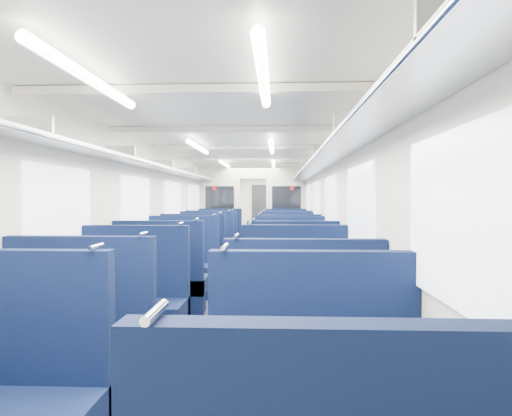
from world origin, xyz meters
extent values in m
cube|color=black|center=(0.00, 0.00, 0.00)|extent=(2.80, 18.00, 0.01)
cube|color=white|center=(0.00, 0.00, 2.35)|extent=(2.80, 18.00, 0.01)
cube|color=beige|center=(-1.40, 0.00, 1.18)|extent=(0.02, 18.00, 2.35)
cube|color=black|center=(-1.39, 0.00, 0.35)|extent=(0.03, 17.90, 0.70)
cube|color=beige|center=(1.40, 0.00, 1.18)|extent=(0.02, 18.00, 2.35)
cube|color=black|center=(1.39, 0.00, 0.35)|extent=(0.03, 17.90, 0.70)
cube|color=beige|center=(0.00, 9.00, 1.18)|extent=(2.80, 0.02, 2.35)
cube|color=#B2B5BA|center=(-1.22, 0.00, 1.97)|extent=(0.34, 17.40, 0.04)
cylinder|color=silver|center=(-1.04, 0.00, 1.95)|extent=(0.02, 17.40, 0.02)
cube|color=#B2B5BA|center=(-1.22, -6.00, 2.05)|extent=(0.34, 0.03, 0.14)
cube|color=#B2B5BA|center=(-1.22, -4.00, 2.05)|extent=(0.34, 0.03, 0.14)
cube|color=#B2B5BA|center=(-1.22, -2.00, 2.05)|extent=(0.34, 0.03, 0.14)
cube|color=#B2B5BA|center=(-1.22, 0.00, 2.05)|extent=(0.34, 0.03, 0.14)
cube|color=#B2B5BA|center=(-1.22, 2.00, 2.05)|extent=(0.34, 0.03, 0.14)
cube|color=#B2B5BA|center=(-1.22, 4.00, 2.05)|extent=(0.34, 0.03, 0.14)
cube|color=#B2B5BA|center=(-1.22, 6.00, 2.05)|extent=(0.34, 0.03, 0.14)
cube|color=#B2B5BA|center=(-1.22, 8.00, 2.05)|extent=(0.34, 0.03, 0.14)
cube|color=#B2B5BA|center=(1.22, 0.00, 1.97)|extent=(0.34, 17.40, 0.04)
cylinder|color=silver|center=(1.04, 0.00, 1.95)|extent=(0.02, 17.40, 0.02)
cube|color=#B2B5BA|center=(1.22, -8.00, 2.05)|extent=(0.34, 0.03, 0.14)
cube|color=#B2B5BA|center=(1.22, -6.00, 2.05)|extent=(0.34, 0.03, 0.14)
cube|color=#B2B5BA|center=(1.22, -4.00, 2.05)|extent=(0.34, 0.03, 0.14)
cube|color=#B2B5BA|center=(1.22, -2.00, 2.05)|extent=(0.34, 0.03, 0.14)
cube|color=#B2B5BA|center=(1.22, 0.00, 2.05)|extent=(0.34, 0.03, 0.14)
cube|color=#B2B5BA|center=(1.22, 2.00, 2.05)|extent=(0.34, 0.03, 0.14)
cube|color=#B2B5BA|center=(1.22, 4.00, 2.05)|extent=(0.34, 0.03, 0.14)
cube|color=#B2B5BA|center=(1.22, 6.00, 2.05)|extent=(0.34, 0.03, 0.14)
cube|color=#B2B5BA|center=(1.22, 8.00, 2.05)|extent=(0.34, 0.03, 0.14)
cube|color=white|center=(-1.38, -5.20, 1.42)|extent=(0.02, 1.30, 0.75)
cube|color=white|center=(-1.38, -2.90, 1.42)|extent=(0.02, 1.30, 0.75)
cube|color=white|center=(-1.38, -0.60, 1.42)|extent=(0.02, 1.30, 0.75)
cube|color=white|center=(-1.38, 1.70, 1.42)|extent=(0.02, 1.30, 0.75)
cube|color=white|center=(-1.38, 4.50, 1.42)|extent=(0.02, 1.30, 0.75)
cube|color=white|center=(-1.38, 6.80, 1.42)|extent=(0.02, 1.30, 0.75)
cube|color=white|center=(1.38, -7.50, 1.42)|extent=(0.02, 1.30, 0.75)
cube|color=white|center=(1.38, -5.20, 1.42)|extent=(0.02, 1.30, 0.75)
cube|color=white|center=(1.38, -2.90, 1.42)|extent=(0.02, 1.30, 0.75)
cube|color=white|center=(1.38, -0.60, 1.42)|extent=(0.02, 1.30, 0.75)
cube|color=white|center=(1.38, 1.70, 1.42)|extent=(0.02, 1.30, 0.75)
cube|color=white|center=(1.38, 4.50, 1.42)|extent=(0.02, 1.30, 0.75)
cube|color=white|center=(1.38, 6.80, 1.42)|extent=(0.02, 1.30, 0.75)
cube|color=silver|center=(0.00, -6.00, 2.31)|extent=(2.70, 0.06, 0.06)
cube|color=silver|center=(0.00, -4.00, 2.31)|extent=(2.70, 0.06, 0.06)
cube|color=silver|center=(0.00, -2.00, 2.31)|extent=(2.70, 0.06, 0.06)
cube|color=silver|center=(0.00, 0.00, 2.31)|extent=(2.70, 0.06, 0.06)
cube|color=silver|center=(0.00, 2.00, 2.31)|extent=(2.70, 0.06, 0.06)
cube|color=silver|center=(0.00, 4.00, 2.31)|extent=(2.70, 0.06, 0.06)
cube|color=silver|center=(0.00, 6.00, 2.31)|extent=(2.70, 0.06, 0.06)
cube|color=silver|center=(0.00, 8.00, 2.31)|extent=(2.70, 0.06, 0.06)
cylinder|color=white|center=(-0.55, -6.50, 2.26)|extent=(0.07, 1.60, 0.07)
cylinder|color=white|center=(-0.55, -2.50, 2.26)|extent=(0.07, 1.60, 0.07)
cylinder|color=white|center=(-0.55, 1.00, 2.26)|extent=(0.07, 1.60, 0.07)
cylinder|color=white|center=(-0.55, 5.50, 2.26)|extent=(0.07, 1.60, 0.07)
cylinder|color=white|center=(0.55, -6.50, 2.26)|extent=(0.07, 1.60, 0.07)
cylinder|color=white|center=(0.55, -2.50, 2.26)|extent=(0.07, 1.60, 0.07)
cylinder|color=white|center=(0.55, 1.00, 2.26)|extent=(0.07, 1.60, 0.07)
cylinder|color=white|center=(0.55, 5.50, 2.26)|extent=(0.07, 1.60, 0.07)
cube|color=black|center=(0.00, 8.94, 1.00)|extent=(0.75, 0.06, 2.00)
cube|color=silver|center=(-0.88, 2.69, 1.18)|extent=(1.05, 0.08, 2.35)
cube|color=black|center=(-0.87, 2.64, 1.40)|extent=(0.76, 0.02, 0.80)
cylinder|color=red|center=(-1.02, 2.64, 1.75)|extent=(0.12, 0.01, 0.12)
cube|color=silver|center=(0.88, 2.69, 1.18)|extent=(1.05, 0.08, 2.35)
cube|color=black|center=(0.87, 2.64, 1.40)|extent=(0.76, 0.02, 0.80)
cylinder|color=red|center=(1.02, 2.64, 1.75)|extent=(0.12, 0.01, 0.12)
cube|color=silver|center=(0.00, 2.69, 2.17)|extent=(0.70, 0.08, 0.35)
cylinder|color=silver|center=(0.35, -8.35, 1.24)|extent=(0.02, 0.17, 0.02)
cube|color=#0C183C|center=(-0.83, -6.94, 0.62)|extent=(1.12, 0.11, 1.20)
cylinder|color=silver|center=(-0.35, -6.94, 1.24)|extent=(0.02, 0.17, 0.02)
cube|color=#0C183C|center=(0.83, -6.91, 0.62)|extent=(1.12, 0.11, 1.20)
cylinder|color=silver|center=(0.35, -6.91, 1.24)|extent=(0.02, 0.17, 0.02)
cube|color=#0C183C|center=(-0.83, -5.81, 0.39)|extent=(1.12, 0.59, 0.19)
cube|color=black|center=(-0.83, -5.81, 0.14)|extent=(1.03, 0.47, 0.29)
cube|color=#0C183C|center=(-0.83, -6.05, 0.62)|extent=(1.12, 0.11, 1.20)
cylinder|color=silver|center=(-0.35, -6.05, 1.24)|extent=(0.02, 0.17, 0.02)
cube|color=#0C183C|center=(0.83, -5.96, 0.39)|extent=(1.12, 0.59, 0.19)
cube|color=black|center=(0.83, -5.96, 0.14)|extent=(1.03, 0.47, 0.29)
cube|color=#0C183C|center=(0.83, -6.20, 0.62)|extent=(1.12, 0.11, 1.20)
cylinder|color=silver|center=(0.35, -6.20, 1.24)|extent=(0.02, 0.17, 0.02)
cube|color=#0C183C|center=(-0.83, -4.97, 0.39)|extent=(1.12, 0.59, 0.19)
cube|color=black|center=(-0.83, -4.97, 0.14)|extent=(1.03, 0.47, 0.29)
cube|color=#0C183C|center=(-0.83, -4.73, 0.62)|extent=(1.12, 0.11, 1.20)
cylinder|color=silver|center=(-0.35, -4.73, 1.24)|extent=(0.02, 0.17, 0.02)
cube|color=#0C183C|center=(0.83, -4.83, 0.39)|extent=(1.12, 0.59, 0.19)
cube|color=black|center=(0.83, -4.83, 0.14)|extent=(1.03, 0.47, 0.29)
cube|color=#0C183C|center=(0.83, -4.59, 0.62)|extent=(1.12, 0.11, 1.20)
cylinder|color=silver|center=(0.35, -4.59, 1.24)|extent=(0.02, 0.17, 0.02)
cube|color=#0C183C|center=(-0.83, -3.55, 0.39)|extent=(1.12, 0.59, 0.19)
cube|color=black|center=(-0.83, -3.55, 0.14)|extent=(1.03, 0.47, 0.29)
cube|color=#0C183C|center=(-0.83, -3.79, 0.62)|extent=(1.12, 0.11, 1.20)
cylinder|color=silver|center=(-0.35, -3.79, 1.24)|extent=(0.02, 0.17, 0.02)
cube|color=#0C183C|center=(0.83, -3.52, 0.39)|extent=(1.12, 0.59, 0.19)
cube|color=black|center=(0.83, -3.52, 0.14)|extent=(1.03, 0.47, 0.29)
cube|color=#0C183C|center=(0.83, -3.77, 0.62)|extent=(1.12, 0.11, 1.20)
cylinder|color=silver|center=(0.35, -3.77, 1.24)|extent=(0.02, 0.17, 0.02)
cube|color=#0C183C|center=(-0.83, -2.50, 0.39)|extent=(1.12, 0.59, 0.19)
cube|color=black|center=(-0.83, -2.50, 0.14)|extent=(1.03, 0.47, 0.29)
cube|color=#0C183C|center=(-0.83, -2.26, 0.62)|extent=(1.12, 0.11, 1.20)
cylinder|color=silver|center=(-0.35, -2.26, 1.24)|extent=(0.02, 0.17, 0.02)
cube|color=#0C183C|center=(0.83, -2.53, 0.39)|extent=(1.12, 0.59, 0.19)
cube|color=black|center=(0.83, -2.53, 0.14)|extent=(1.03, 0.47, 0.29)
cube|color=#0C183C|center=(0.83, -2.29, 0.62)|extent=(1.12, 0.11, 1.20)
cylinder|color=silver|center=(0.35, -2.29, 1.24)|extent=(0.02, 0.17, 0.02)
cube|color=#0C183C|center=(-0.83, -1.23, 0.39)|extent=(1.12, 0.59, 0.19)
cube|color=black|center=(-0.83, -1.23, 0.14)|extent=(1.03, 0.47, 0.29)
cube|color=#0C183C|center=(-0.83, -1.47, 0.62)|extent=(1.12, 0.11, 1.20)
cylinder|color=silver|center=(-0.35, -1.47, 1.24)|extent=(0.02, 0.17, 0.02)
cube|color=#0C183C|center=(0.83, -1.25, 0.39)|extent=(1.12, 0.59, 0.19)
cube|color=black|center=(0.83, -1.25, 0.14)|extent=(1.03, 0.47, 0.29)
cube|color=#0C183C|center=(0.83, -1.49, 0.62)|extent=(1.12, 0.11, 1.20)
cylinder|color=silver|center=(0.35, -1.49, 1.24)|extent=(0.02, 0.17, 0.02)
cube|color=#0C183C|center=(-0.83, -0.22, 0.39)|extent=(1.12, 0.59, 0.19)
cube|color=black|center=(-0.83, -0.22, 0.14)|extent=(1.03, 0.47, 0.29)
cube|color=#0C183C|center=(-0.83, 0.02, 0.62)|extent=(1.12, 0.11, 1.20)
cylinder|color=silver|center=(-0.35, 0.02, 1.24)|extent=(0.02, 0.17, 0.02)
cube|color=#0C183C|center=(0.83, -0.30, 0.39)|extent=(1.12, 0.59, 0.19)
cube|color=black|center=(0.83, -0.30, 0.14)|extent=(1.03, 0.47, 0.29)
cube|color=#0C183C|center=(0.83, -0.05, 0.62)|extent=(1.12, 0.11, 1.20)
cylinder|color=silver|center=(0.35, -0.05, 1.24)|extent=(0.02, 0.17, 0.02)
cube|color=#0C183C|center=(-0.83, 0.99, 0.39)|extent=(1.12, 0.59, 0.19)
cube|color=black|center=(-0.83, 0.99, 0.14)|extent=(1.03, 0.47, 0.29)
cube|color=#0C183C|center=(-0.83, 0.75, 0.62)|extent=(1.12, 0.11, 1.20)
cylinder|color=silver|center=(-0.35, 0.75, 1.24)|extent=(0.02, 0.17, 0.02)
cube|color=#0C183C|center=(0.83, 1.01, 0.39)|extent=(1.12, 0.59, 0.19)
cube|color=black|center=(0.83, 1.01, 0.14)|extent=(1.03, 0.47, 0.29)
cube|color=#0C183C|center=(0.83, 0.77, 0.62)|extent=(1.12, 0.11, 1.20)
cylinder|color=silver|center=(0.35, 0.77, 1.24)|extent=(0.02, 0.17, 0.02)
cube|color=#0C183C|center=(-0.83, 2.01, 0.39)|extent=(1.12, 0.59, 0.19)
cube|color=black|center=(-0.83, 2.01, 0.14)|extent=(1.03, 0.47, 0.29)
cube|color=#0C183C|center=(-0.83, 2.25, 0.62)|extent=(1.12, 0.11, 1.20)
cylinder|color=silver|center=(-0.35, 2.25, 1.24)|extent=(0.02, 0.17, 0.02)
cube|color=#0C183C|center=(0.83, 1.91, 0.39)|extent=(1.12, 0.59, 0.19)
cube|color=black|center=(0.83, 1.91, 0.14)|extent=(1.03, 0.47, 0.29)
cube|color=#0C183C|center=(0.83, 2.15, 0.62)|extent=(1.12, 0.11, 1.20)
cylinder|color=silver|center=(0.35, 2.15, 1.24)|extent=(0.02, 0.17, 0.02)
camera|label=1|loc=(0.64, -9.41, 1.51)|focal=32.32mm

